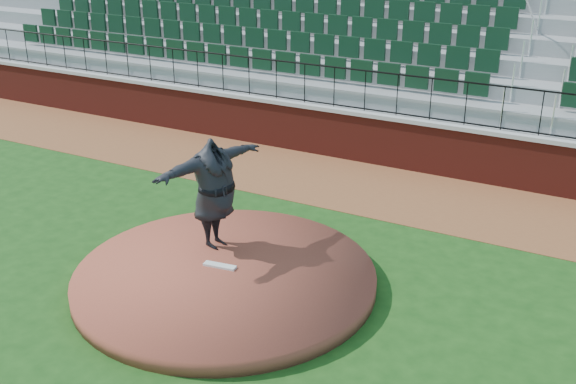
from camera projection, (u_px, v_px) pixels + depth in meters
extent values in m
plane|color=#163E11|center=(245.00, 294.00, 11.62)|extent=(90.00, 90.00, 0.00)
cube|color=brown|center=(368.00, 187.00, 16.01)|extent=(34.00, 3.20, 0.01)
cube|color=maroon|center=(394.00, 143.00, 17.08)|extent=(34.00, 0.35, 1.20)
cube|color=#B7B7B7|center=(396.00, 117.00, 16.83)|extent=(34.00, 0.45, 0.10)
cube|color=maroon|center=(463.00, 23.00, 20.74)|extent=(34.00, 0.50, 5.50)
cylinder|color=brown|center=(225.00, 278.00, 11.88)|extent=(5.15, 5.15, 0.25)
cube|color=silver|center=(220.00, 266.00, 11.97)|extent=(0.60, 0.22, 0.04)
imported|color=black|center=(214.00, 194.00, 12.33)|extent=(1.18, 2.61, 2.05)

